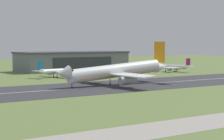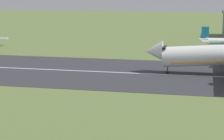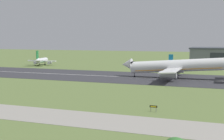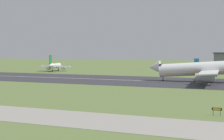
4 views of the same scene
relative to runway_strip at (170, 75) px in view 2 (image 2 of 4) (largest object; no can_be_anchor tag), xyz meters
name	(u,v)px [view 2 (image 2 of 4)]	position (x,y,z in m)	size (l,w,h in m)	color
runway_strip	(170,75)	(0.00, 0.00, 0.00)	(402.61, 40.40, 0.06)	#333338
runway_centreline	(170,75)	(0.00, 0.00, 0.04)	(362.35, 0.70, 0.01)	silver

